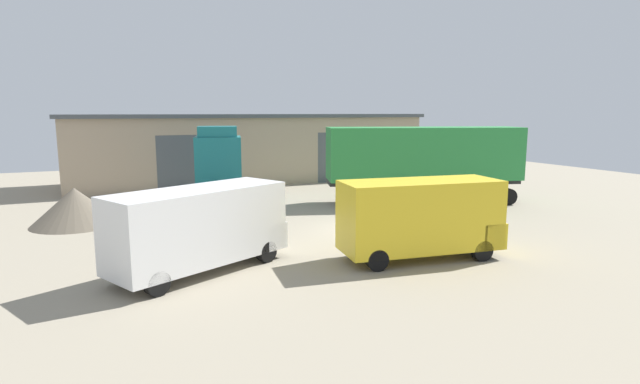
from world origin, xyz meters
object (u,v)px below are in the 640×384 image
container_trailer_green (424,155)px  gravel_pile (75,206)px  delivery_van_yellow (424,216)px  delivery_van_white (203,226)px  tractor_unit_teal (218,167)px  oil_drum (404,220)px

container_trailer_green → gravel_pile: container_trailer_green is taller
delivery_van_yellow → delivery_van_white: delivery_van_yellow is taller
delivery_van_yellow → container_trailer_green: bearing=61.9°
delivery_van_yellow → gravel_pile: 15.57m
container_trailer_green → delivery_van_white: bearing=46.2°
delivery_van_yellow → delivery_van_white: (-7.23, 1.75, -0.02)m
delivery_van_yellow → tractor_unit_teal: bearing=114.3°
delivery_van_yellow → gravel_pile: bearing=143.7°
tractor_unit_teal → oil_drum: tractor_unit_teal is taller
tractor_unit_teal → gravel_pile: size_ratio=1.74×
tractor_unit_teal → container_trailer_green: 11.46m
oil_drum → delivery_van_yellow: bearing=-115.1°
delivery_van_yellow → gravel_pile: (-11.21, 10.78, -0.64)m
delivery_van_yellow → gravel_pile: size_ratio=1.50×
container_trailer_green → gravel_pile: 17.82m
delivery_van_white → delivery_van_yellow: bearing=-39.0°
tractor_unit_teal → delivery_van_yellow: size_ratio=1.16×
container_trailer_green → delivery_van_white: (-13.64, -7.16, -1.21)m
delivery_van_white → oil_drum: size_ratio=6.99×
oil_drum → container_trailer_green: bearing=47.8°
container_trailer_green → delivery_van_white: container_trailer_green is taller
gravel_pile → oil_drum: bearing=-28.2°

